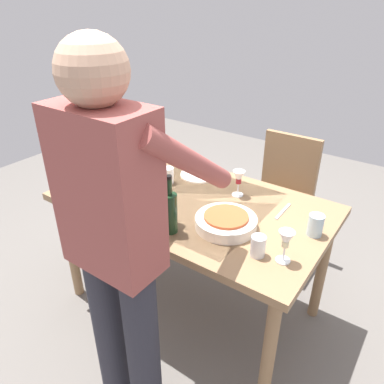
{
  "coord_description": "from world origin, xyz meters",
  "views": [
    {
      "loc": [
        -1.02,
        1.44,
        1.78
      ],
      "look_at": [
        0.0,
        0.0,
        0.82
      ],
      "focal_mm": 34.53,
      "sensor_mm": 36.0,
      "label": 1
    }
  ],
  "objects": [
    {
      "name": "wine_bottle",
      "position": [
        -0.09,
        0.3,
        0.88
      ],
      "size": [
        0.07,
        0.07,
        0.3
      ],
      "color": "black",
      "rests_on": "dining_table"
    },
    {
      "name": "person_server",
      "position": [
        -0.16,
        0.69,
        0.96
      ],
      "size": [
        0.42,
        0.61,
        1.69
      ],
      "color": "#2D2D38",
      "rests_on": "ground_plane"
    },
    {
      "name": "dinner_plate_near",
      "position": [
        0.14,
        -0.27,
        0.77
      ],
      "size": [
        0.23,
        0.23,
        0.01
      ],
      "primitive_type": "cylinder",
      "color": "silver",
      "rests_on": "dining_table"
    },
    {
      "name": "wine_glass_left",
      "position": [
        -0.18,
        -0.19,
        0.87
      ],
      "size": [
        0.07,
        0.07,
        0.15
      ],
      "color": "white",
      "rests_on": "dining_table"
    },
    {
      "name": "water_cup_far_right",
      "position": [
        0.24,
        -0.09,
        0.82
      ],
      "size": [
        0.07,
        0.07,
        0.1
      ],
      "primitive_type": "cylinder",
      "color": "silver",
      "rests_on": "dining_table"
    },
    {
      "name": "chair_near",
      "position": [
        -0.21,
        -0.81,
        0.53
      ],
      "size": [
        0.4,
        0.4,
        0.91
      ],
      "color": "brown",
      "rests_on": "ground_plane"
    },
    {
      "name": "ground_plane",
      "position": [
        0.0,
        0.0,
        0.0
      ],
      "size": [
        6.0,
        6.0,
        0.0
      ],
      "primitive_type": "plane",
      "color": "#66605B"
    },
    {
      "name": "table_knife",
      "position": [
        0.53,
        -0.25,
        0.77
      ],
      "size": [
        0.02,
        0.2,
        0.0
      ],
      "primitive_type": "cube",
      "rotation": [
        0.0,
        0.0,
        -0.01
      ],
      "color": "silver",
      "rests_on": "dining_table"
    },
    {
      "name": "dinner_plate_far",
      "position": [
        0.5,
        0.06,
        0.77
      ],
      "size": [
        0.23,
        0.23,
        0.01
      ],
      "primitive_type": "cylinder",
      "color": "silver",
      "rests_on": "dining_table"
    },
    {
      "name": "wine_glass_right",
      "position": [
        -0.62,
        0.2,
        0.87
      ],
      "size": [
        0.07,
        0.07,
        0.15
      ],
      "color": "white",
      "rests_on": "dining_table"
    },
    {
      "name": "serving_bowl_pasta",
      "position": [
        -0.29,
        0.12,
        0.8
      ],
      "size": [
        0.3,
        0.3,
        0.07
      ],
      "color": "silver",
      "rests_on": "dining_table"
    },
    {
      "name": "side_bowl_salad",
      "position": [
        0.25,
        0.18,
        0.8
      ],
      "size": [
        0.18,
        0.18,
        0.07
      ],
      "color": "silver",
      "rests_on": "dining_table"
    },
    {
      "name": "water_cup_far_left",
      "position": [
        -0.66,
        -0.07,
        0.82
      ],
      "size": [
        0.07,
        0.07,
        0.11
      ],
      "primitive_type": "cylinder",
      "color": "silver",
      "rests_on": "dining_table"
    },
    {
      "name": "water_cup_near_left",
      "position": [
        -0.51,
        0.23,
        0.82
      ],
      "size": [
        0.07,
        0.07,
        0.1
      ],
      "primitive_type": "cylinder",
      "color": "silver",
      "rests_on": "dining_table"
    },
    {
      "name": "dining_table",
      "position": [
        0.0,
        0.0,
        0.69
      ],
      "size": [
        1.48,
        0.87,
        0.77
      ],
      "color": "#93704C",
      "rests_on": "ground_plane"
    },
    {
      "name": "water_cup_near_right",
      "position": [
        0.43,
        0.26,
        0.82
      ],
      "size": [
        0.08,
        0.08,
        0.1
      ],
      "primitive_type": "cylinder",
      "color": "silver",
      "rests_on": "dining_table"
    },
    {
      "name": "table_fork",
      "position": [
        -0.46,
        -0.17,
        0.77
      ],
      "size": [
        0.02,
        0.18,
        0.0
      ],
      "primitive_type": "cube",
      "rotation": [
        0.0,
        0.0,
        0.01
      ],
      "color": "silver",
      "rests_on": "dining_table"
    }
  ]
}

